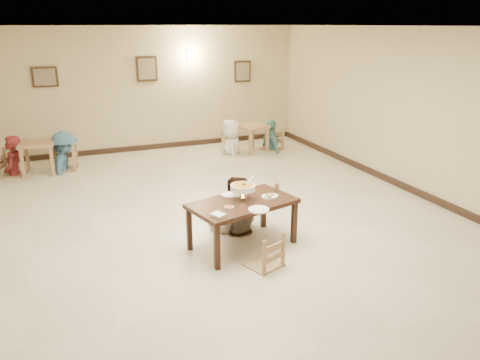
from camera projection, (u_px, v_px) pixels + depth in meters
name	position (u px, v px, depth m)	size (l,w,h in m)	color
floor	(211.00, 223.00, 7.50)	(10.00, 10.00, 0.00)	beige
ceiling	(206.00, 26.00, 6.55)	(10.00, 10.00, 0.00)	white
wall_back	(144.00, 90.00, 11.42)	(10.00, 10.00, 0.00)	beige
wall_right	(418.00, 113.00, 8.46)	(10.00, 10.00, 0.00)	beige
baseboard_back	(148.00, 147.00, 11.85)	(8.00, 0.06, 0.12)	black
baseboard_right	(408.00, 188.00, 8.90)	(0.06, 10.00, 0.12)	black
picture_a	(45.00, 77.00, 10.47)	(0.55, 0.04, 0.45)	#332012
picture_b	(147.00, 69.00, 11.26)	(0.50, 0.04, 0.60)	#332012
picture_c	(243.00, 71.00, 12.20)	(0.45, 0.04, 0.55)	#332012
wall_sconce	(190.00, 55.00, 11.56)	(0.16, 0.05, 0.22)	#FFD88C
main_table	(243.00, 207.00, 6.53)	(1.61, 1.15, 0.68)	#331A10
chair_far	(232.00, 200.00, 7.20)	(0.43, 0.43, 0.91)	tan
chair_near	(263.00, 234.00, 6.04)	(0.43, 0.43, 0.91)	tan
main_diner	(235.00, 177.00, 6.99)	(0.83, 0.65, 1.71)	gray
curry_warmer	(243.00, 188.00, 6.51)	(0.39, 0.35, 0.31)	silver
rice_plate_far	(232.00, 194.00, 6.73)	(0.32, 0.32, 0.07)	white
rice_plate_near	(259.00, 209.00, 6.19)	(0.28, 0.28, 0.06)	white
fried_plate	(270.00, 196.00, 6.66)	(0.25, 0.25, 0.06)	white
chili_dish	(229.00, 207.00, 6.27)	(0.12, 0.12, 0.03)	white
napkin_cutlery	(218.00, 215.00, 6.01)	(0.22, 0.27, 0.03)	white
drink_glass	(277.00, 186.00, 6.92)	(0.07, 0.07, 0.13)	white
bg_table_left	(38.00, 148.00, 9.81)	(0.77, 0.77, 0.69)	#A37C59
bg_table_right	(252.00, 131.00, 11.51)	(0.83, 0.83, 0.66)	#A37C59
bg_chair_ll	(11.00, 151.00, 9.68)	(0.49, 0.49, 1.05)	tan
bg_chair_lr	(64.00, 148.00, 10.07)	(0.45, 0.45, 0.97)	tan
bg_chair_rl	(231.00, 135.00, 11.41)	(0.42, 0.42, 0.90)	tan
bg_chair_rr	(271.00, 129.00, 11.69)	(0.49, 0.49, 1.05)	tan
bg_diner_a	(9.00, 136.00, 9.58)	(0.62, 0.41, 1.69)	maroon
bg_diner_b	(62.00, 131.00, 9.95)	(1.11, 0.64, 1.71)	teal
bg_diner_c	(231.00, 120.00, 11.28)	(0.82, 0.53, 1.67)	silver
bg_diner_d	(271.00, 120.00, 11.61)	(0.90, 0.38, 1.54)	#589B9C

